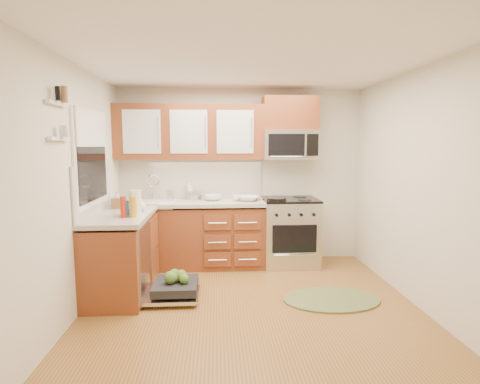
{
  "coord_description": "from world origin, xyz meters",
  "views": [
    {
      "loc": [
        -0.36,
        -3.73,
        1.69
      ],
      "look_at": [
        -0.07,
        0.85,
        1.12
      ],
      "focal_mm": 28.0,
      "sensor_mm": 36.0,
      "label": 1
    }
  ],
  "objects": [
    {
      "name": "sink",
      "position": [
        -1.25,
        1.42,
        0.8
      ],
      "size": [
        0.62,
        0.5,
        0.26
      ],
      "primitive_type": null,
      "color": "white",
      "rests_on": "ground"
    },
    {
      "name": "canister",
      "position": [
        -1.0,
        1.45,
        1.0
      ],
      "size": [
        0.11,
        0.11,
        0.16
      ],
      "primitive_type": "cylinder",
      "rotation": [
        0.0,
        0.0,
        -0.1
      ],
      "color": "silver",
      "rests_on": "countertop_back"
    },
    {
      "name": "shelf_lower",
      "position": [
        -1.72,
        -0.35,
        1.75
      ],
      "size": [
        0.04,
        0.4,
        0.03
      ],
      "primitive_type": "cube",
      "color": "white",
      "rests_on": "ground"
    },
    {
      "name": "wall_right",
      "position": [
        1.75,
        0.0,
        1.25
      ],
      "size": [
        0.04,
        3.5,
        2.5
      ],
      "primitive_type": "cube",
      "color": "beige",
      "rests_on": "ground"
    },
    {
      "name": "shelf_upper",
      "position": [
        -1.72,
        -0.35,
        2.05
      ],
      "size": [
        0.04,
        0.4,
        0.03
      ],
      "primitive_type": "cube",
      "color": "white",
      "rests_on": "ground"
    },
    {
      "name": "countertop_back",
      "position": [
        -0.72,
        1.44,
        0.9
      ],
      "size": [
        2.07,
        0.64,
        0.05
      ],
      "primitive_type": "cube",
      "color": "beige",
      "rests_on": "base_cabinet_back"
    },
    {
      "name": "backsplash_left",
      "position": [
        -1.74,
        0.52,
        1.21
      ],
      "size": [
        0.02,
        1.25,
        0.57
      ],
      "primitive_type": "cube",
      "color": "#B4B0A2",
      "rests_on": "ground"
    },
    {
      "name": "wall_left",
      "position": [
        -1.75,
        0.0,
        1.25
      ],
      "size": [
        0.04,
        3.5,
        2.5
      ],
      "primitive_type": "cube",
      "color": "beige",
      "rests_on": "ground"
    },
    {
      "name": "window_blind",
      "position": [
        -1.71,
        0.5,
        1.88
      ],
      "size": [
        0.02,
        0.96,
        0.4
      ],
      "primitive_type": "cube",
      "color": "white",
      "rests_on": "ground"
    },
    {
      "name": "floor",
      "position": [
        0.0,
        0.0,
        0.0
      ],
      "size": [
        3.5,
        3.5,
        0.0
      ],
      "primitive_type": "plane",
      "color": "brown",
      "rests_on": "ground"
    },
    {
      "name": "dishwasher",
      "position": [
        -0.86,
        0.3,
        0.1
      ],
      "size": [
        0.7,
        0.6,
        0.2
      ],
      "primitive_type": null,
      "color": "silver",
      "rests_on": "ground"
    },
    {
      "name": "backsplash_back",
      "position": [
        -0.73,
        1.74,
        1.21
      ],
      "size": [
        2.05,
        0.02,
        0.57
      ],
      "primitive_type": "cube",
      "color": "#B4B0A2",
      "rests_on": "ground"
    },
    {
      "name": "rug",
      "position": [
        0.9,
        0.14,
        0.01
      ],
      "size": [
        1.17,
        0.86,
        0.02
      ],
      "primitive_type": null,
      "rotation": [
        0.0,
        0.0,
        -0.16
      ],
      "color": "#5C6439",
      "rests_on": "ground"
    },
    {
      "name": "mustard_bottle",
      "position": [
        -1.25,
        0.3,
        1.04
      ],
      "size": [
        0.08,
        0.08,
        0.22
      ],
      "primitive_type": "cylinder",
      "rotation": [
        0.0,
        0.0,
        0.08
      ],
      "color": "gold",
      "rests_on": "countertop_left"
    },
    {
      "name": "paper_towel_roll",
      "position": [
        -1.25,
        0.38,
        1.07
      ],
      "size": [
        0.17,
        0.17,
        0.28
      ],
      "primitive_type": "cylinder",
      "rotation": [
        0.0,
        0.0,
        0.43
      ],
      "color": "white",
      "rests_on": "countertop_left"
    },
    {
      "name": "cup",
      "position": [
        -0.08,
        1.41,
        0.97
      ],
      "size": [
        0.14,
        0.14,
        0.09
      ],
      "primitive_type": "imported",
      "rotation": [
        0.0,
        0.0,
        0.34
      ],
      "color": "#999999",
      "rests_on": "countertop_back"
    },
    {
      "name": "stock_pot",
      "position": [
        -0.67,
        1.6,
        0.99
      ],
      "size": [
        0.22,
        0.22,
        0.13
      ],
      "primitive_type": "cylinder",
      "rotation": [
        0.0,
        0.0,
        -0.04
      ],
      "color": "silver",
      "rests_on": "countertop_back"
    },
    {
      "name": "red_bottle",
      "position": [
        -1.36,
        0.3,
        1.04
      ],
      "size": [
        0.07,
        0.07,
        0.23
      ],
      "primitive_type": "cylinder",
      "rotation": [
        0.0,
        0.0,
        0.26
      ],
      "color": "red",
      "rests_on": "countertop_left"
    },
    {
      "name": "soap_bottle_c",
      "position": [
        -1.25,
        0.68,
        1.0
      ],
      "size": [
        0.15,
        0.15,
        0.15
      ],
      "primitive_type": "imported",
      "rotation": [
        0.0,
        0.0,
        -0.26
      ],
      "color": "#999999",
      "rests_on": "countertop_left"
    },
    {
      "name": "base_cabinet_back",
      "position": [
        -0.73,
        1.45,
        0.42
      ],
      "size": [
        2.05,
        0.6,
        0.85
      ],
      "primitive_type": "cube",
      "color": "maroon",
      "rests_on": "ground"
    },
    {
      "name": "countertop_left",
      "position": [
        -1.44,
        0.53,
        0.9
      ],
      "size": [
        0.64,
        1.27,
        0.05
      ],
      "primitive_type": "cube",
      "color": "beige",
      "rests_on": "base_cabinet_left"
    },
    {
      "name": "cutting_board",
      "position": [
        0.18,
        1.55,
        0.93
      ],
      "size": [
        0.28,
        0.22,
        0.02
      ],
      "primitive_type": "cube",
      "rotation": [
        0.0,
        0.0,
        -0.24
      ],
      "color": "tan",
      "rests_on": "countertop_back"
    },
    {
      "name": "skillet",
      "position": [
        0.44,
        1.18,
        0.97
      ],
      "size": [
        0.28,
        0.28,
        0.05
      ],
      "primitive_type": "cylinder",
      "rotation": [
        0.0,
        0.0,
        -0.1
      ],
      "color": "black",
      "rests_on": "range"
    },
    {
      "name": "upper_cabinets",
      "position": [
        -0.73,
        1.57,
        1.88
      ],
      "size": [
        2.05,
        0.35,
        0.75
      ],
      "primitive_type": null,
      "color": "maroon",
      "rests_on": "ground"
    },
    {
      "name": "ceiling",
      "position": [
        0.0,
        0.0,
        2.5
      ],
      "size": [
        3.5,
        3.5,
        0.0
      ],
      "primitive_type": "plane",
      "rotation": [
        3.14,
        0.0,
        0.0
      ],
      "color": "white",
      "rests_on": "ground"
    },
    {
      "name": "range",
      "position": [
        0.68,
        1.43,
        0.47
      ],
      "size": [
        0.76,
        0.64,
        0.95
      ],
      "primitive_type": null,
      "color": "silver",
      "rests_on": "ground"
    },
    {
      "name": "microwave",
      "position": [
        0.68,
        1.55,
        1.7
      ],
      "size": [
        0.76,
        0.38,
        0.4
      ],
      "primitive_type": null,
      "color": "silver",
      "rests_on": "ground"
    },
    {
      "name": "cabinet_over_mw",
      "position": [
        0.68,
        1.57,
        2.13
      ],
      "size": [
        0.76,
        0.35,
        0.47
      ],
      "primitive_type": "cube",
      "color": "maroon",
      "rests_on": "ground"
    },
    {
      "name": "wall_front",
      "position": [
        0.0,
        -1.75,
        1.25
      ],
      "size": [
        3.5,
        0.04,
        2.5
      ],
      "primitive_type": "cube",
      "color": "beige",
      "rests_on": "ground"
    },
    {
      "name": "wooden_box",
      "position": [
        -1.58,
        0.88,
        0.99
      ],
      "size": [
        0.14,
        0.11,
        0.13
      ],
      "primitive_type": "cube",
      "rotation": [
        0.0,
        0.0,
        0.16
      ],
      "color": "brown",
      "rests_on": "countertop_left"
    },
    {
      "name": "window",
      "position": [
        -1.74,
        0.5,
        1.55
      ],
      "size": [
        0.03,
        1.05,
        1.05
      ],
      "primitive_type": null,
      "color": "white",
      "rests_on": "ground"
    },
    {
      "name": "bowl_a",
      "position": [
        0.08,
        1.41,
        0.96
      ],
      "size": [
        0.35,
        0.35,
        0.07
      ],
      "primitive_type": "imported",
      "rotation": [
        0.0,
        0.0,
        -0.26
      ],
      "color": "#999999",
      "rests_on": "countertop_back"
    },
    {
      "name": "blue_carton",
      "position": [
        -1.32,
        0.46,
        1.01
      ],
      "size": [
        0.11,
        0.08,
        0.16
      ],
      "primitive_type": "cube",
      "rotation": [
        0.0,
        0.0,
        -0.25
      ],
      "color": "#298DC2",
      "rests_on": "countertop_left"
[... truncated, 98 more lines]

